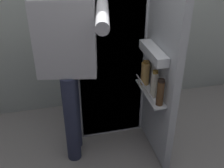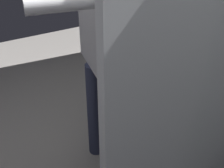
% 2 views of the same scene
% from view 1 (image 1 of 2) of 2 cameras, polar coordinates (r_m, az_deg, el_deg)
% --- Properties ---
extents(ground_plane, '(6.36, 6.36, 0.00)m').
position_cam_1_polar(ground_plane, '(2.61, 1.26, -13.55)').
color(ground_plane, gray).
extents(refrigerator, '(0.67, 1.17, 1.82)m').
position_cam_1_polar(refrigerator, '(2.52, -0.69, 9.53)').
color(refrigerator, silver).
rests_on(refrigerator, ground_plane).
extents(person, '(0.55, 0.80, 1.63)m').
position_cam_1_polar(person, '(2.07, -9.14, 6.44)').
color(person, '#2D334C').
rests_on(person, ground_plane).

